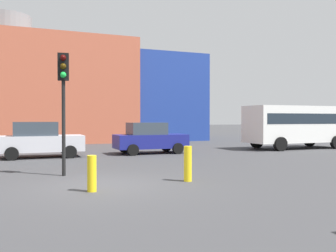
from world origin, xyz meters
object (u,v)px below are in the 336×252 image
(parked_car_3, at_px, (150,138))
(bollard_yellow_0, at_px, (92,174))
(parked_car_2, at_px, (39,140))
(bollard_yellow_1, at_px, (188,164))
(white_bus, at_px, (296,123))
(traffic_light_island, at_px, (63,86))

(parked_car_3, height_order, bollard_yellow_0, parked_car_3)
(parked_car_2, height_order, bollard_yellow_1, parked_car_2)
(white_bus, distance_m, bollard_yellow_1, 14.63)
(white_bus, height_order, bollard_yellow_1, white_bus)
(bollard_yellow_1, bearing_deg, traffic_light_island, 143.57)
(traffic_light_island, bearing_deg, bollard_yellow_0, 15.51)
(white_bus, bearing_deg, bollard_yellow_1, -143.48)
(parked_car_2, distance_m, traffic_light_island, 6.82)
(parked_car_3, height_order, white_bus, white_bus)
(parked_car_2, xyz_separation_m, traffic_light_island, (0.50, -6.46, 2.12))
(white_bus, distance_m, traffic_light_island, 16.39)
(parked_car_2, distance_m, bollard_yellow_0, 9.53)
(parked_car_3, xyz_separation_m, white_bus, (9.88, -0.28, 0.77))
(white_bus, distance_m, bollard_yellow_0, 17.39)
(bollard_yellow_0, relative_size, bollard_yellow_1, 0.88)
(traffic_light_island, bearing_deg, white_bus, 120.20)
(parked_car_3, distance_m, bollard_yellow_0, 10.65)
(parked_car_2, xyz_separation_m, parked_car_3, (5.73, 0.00, -0.03))
(white_bus, xyz_separation_m, traffic_light_island, (-15.11, -6.18, 1.38))
(parked_car_2, height_order, parked_car_3, parked_car_2)
(traffic_light_island, distance_m, bollard_yellow_0, 3.95)
(parked_car_2, xyz_separation_m, white_bus, (15.61, -0.28, 0.75))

